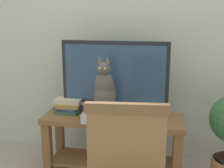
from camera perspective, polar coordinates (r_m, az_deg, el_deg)
back_wall at (r=2.83m, az=3.42°, el=13.69°), size 7.00×0.12×2.80m
tv_stand at (r=2.60m, az=0.21°, el=-9.96°), size 1.21×0.41×0.53m
tv at (r=2.52m, az=0.55°, el=1.64°), size 0.93×0.20×0.64m
media_box at (r=2.46m, az=-1.37°, el=-6.10°), size 0.34×0.30×0.08m
cat at (r=2.38m, az=-1.44°, el=-1.24°), size 0.19×0.29×0.47m
book_stack at (r=2.64m, az=-8.55°, el=-4.26°), size 0.25×0.20×0.13m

